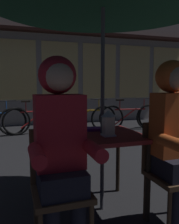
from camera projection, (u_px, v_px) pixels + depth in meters
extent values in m
plane|color=#232326|center=(102.00, 209.00, 2.30)|extent=(60.00, 60.00, 0.00)
cube|color=maroon|center=(102.00, 136.00, 2.21)|extent=(0.72, 0.72, 0.04)
cylinder|color=#2D2319|center=(80.00, 193.00, 1.87)|extent=(0.04, 0.04, 0.70)
cylinder|color=#2D2319|center=(148.00, 182.00, 2.06)|extent=(0.04, 0.04, 0.70)
cylinder|color=#2D2319|center=(63.00, 167.00, 2.45)|extent=(0.04, 0.04, 0.70)
cylinder|color=#2D2319|center=(118.00, 161.00, 2.64)|extent=(0.04, 0.04, 0.70)
cylinder|color=#4C4C51|center=(103.00, 93.00, 2.16)|extent=(0.04, 0.04, 2.25)
cube|color=white|center=(108.00, 135.00, 2.12)|extent=(0.11, 0.11, 0.02)
cube|color=white|center=(108.00, 125.00, 2.11)|extent=(0.09, 0.09, 0.16)
pyramid|color=white|center=(108.00, 113.00, 2.10)|extent=(0.11, 0.11, 0.06)
cube|color=#513823|center=(61.00, 193.00, 1.68)|extent=(0.40, 0.40, 0.04)
cylinder|color=#513823|center=(78.00, 208.00, 1.92)|extent=(0.03, 0.03, 0.41)
cylinder|color=#513823|center=(36.00, 215.00, 1.82)|extent=(0.03, 0.03, 0.41)
cube|color=#513823|center=(56.00, 155.00, 1.83)|extent=(0.40, 0.03, 0.42)
cube|color=#513823|center=(175.00, 177.00, 1.98)|extent=(0.40, 0.40, 0.04)
cylinder|color=#513823|center=(169.00, 217.00, 1.79)|extent=(0.03, 0.03, 0.41)
cylinder|color=#513823|center=(177.00, 191.00, 2.22)|extent=(0.03, 0.03, 0.41)
cylinder|color=#513823|center=(145.00, 196.00, 2.11)|extent=(0.03, 0.03, 0.41)
cube|color=#513823|center=(162.00, 145.00, 2.13)|extent=(0.40, 0.03, 0.42)
cube|color=black|center=(61.00, 180.00, 1.67)|extent=(0.32, 0.36, 0.16)
cube|color=red|center=(59.00, 132.00, 1.67)|extent=(0.34, 0.22, 0.52)
cylinder|color=red|center=(94.00, 150.00, 1.53)|extent=(0.09, 0.30, 0.09)
cylinder|color=red|center=(37.00, 155.00, 1.41)|extent=(0.09, 0.30, 0.09)
sphere|color=tan|center=(59.00, 76.00, 1.62)|extent=(0.21, 0.21, 0.21)
sphere|color=red|center=(57.00, 75.00, 1.67)|extent=(0.27, 0.27, 0.27)
cylinder|color=black|center=(174.00, 209.00, 1.86)|extent=(0.11, 0.11, 0.45)
cube|color=black|center=(175.00, 165.00, 1.97)|extent=(0.32, 0.36, 0.16)
cube|color=#E05B23|center=(174.00, 124.00, 1.96)|extent=(0.34, 0.22, 0.52)
cylinder|color=#E05B23|center=(172.00, 143.00, 1.71)|extent=(0.09, 0.30, 0.09)
sphere|color=tan|center=(176.00, 78.00, 1.92)|extent=(0.21, 0.21, 0.21)
sphere|color=#E05B23|center=(172.00, 76.00, 1.96)|extent=(0.27, 0.27, 0.27)
cube|color=#9E9389|center=(58.00, 21.00, 7.22)|extent=(10.00, 0.60, 6.20)
cube|color=#F4D17A|center=(17.00, 70.00, 6.71)|extent=(1.10, 0.02, 1.70)
cube|color=#F4D17A|center=(60.00, 71.00, 7.10)|extent=(1.10, 0.02, 1.70)
cube|color=#F4D17A|center=(100.00, 71.00, 7.49)|extent=(1.10, 0.02, 1.70)
cube|color=#F4D17A|center=(135.00, 72.00, 7.88)|extent=(1.10, 0.02, 1.70)
cube|color=#F4D17A|center=(167.00, 73.00, 8.27)|extent=(1.10, 0.02, 1.70)
cube|color=#331914|center=(61.00, 32.00, 6.84)|extent=(9.00, 0.36, 0.08)
torus|color=black|center=(13.00, 122.00, 5.51)|extent=(0.66, 0.16, 0.66)
cylinder|color=#1E4C93|center=(6.00, 107.00, 5.41)|extent=(0.02, 0.02, 0.28)
cylinder|color=black|center=(6.00, 101.00, 5.40)|extent=(0.44, 0.10, 0.02)
torus|color=black|center=(59.00, 119.00, 5.95)|extent=(0.66, 0.12, 0.66)
torus|color=black|center=(17.00, 121.00, 5.54)|extent=(0.66, 0.12, 0.66)
cylinder|color=maroon|center=(38.00, 111.00, 5.72)|extent=(0.84, 0.13, 0.04)
cylinder|color=maroon|center=(33.00, 119.00, 5.69)|extent=(0.61, 0.10, 0.44)
cylinder|color=maroon|center=(26.00, 107.00, 5.59)|extent=(0.02, 0.02, 0.24)
cube|color=black|center=(26.00, 101.00, 5.57)|extent=(0.21, 0.10, 0.04)
cylinder|color=maroon|center=(54.00, 105.00, 5.86)|extent=(0.02, 0.02, 0.28)
cylinder|color=black|center=(53.00, 99.00, 5.85)|extent=(0.44, 0.07, 0.02)
torus|color=black|center=(103.00, 118.00, 6.05)|extent=(0.66, 0.10, 0.66)
torus|color=black|center=(64.00, 120.00, 5.81)|extent=(0.66, 0.10, 0.66)
cylinder|color=#B78419|center=(84.00, 111.00, 5.90)|extent=(0.84, 0.10, 0.04)
cylinder|color=#B78419|center=(79.00, 118.00, 5.90)|extent=(0.61, 0.08, 0.44)
cylinder|color=#B78419|center=(73.00, 106.00, 5.82)|extent=(0.02, 0.02, 0.24)
cube|color=black|center=(73.00, 101.00, 5.81)|extent=(0.21, 0.09, 0.04)
cylinder|color=#B78419|center=(99.00, 105.00, 5.98)|extent=(0.02, 0.02, 0.28)
cylinder|color=black|center=(99.00, 99.00, 5.96)|extent=(0.44, 0.06, 0.02)
torus|color=black|center=(148.00, 117.00, 6.32)|extent=(0.66, 0.12, 0.66)
torus|color=black|center=(111.00, 118.00, 6.10)|extent=(0.66, 0.12, 0.66)
cylinder|color=maroon|center=(130.00, 109.00, 6.18)|extent=(0.84, 0.12, 0.04)
cylinder|color=maroon|center=(126.00, 116.00, 6.18)|extent=(0.61, 0.10, 0.44)
cylinder|color=maroon|center=(120.00, 105.00, 6.11)|extent=(0.02, 0.02, 0.24)
cube|color=black|center=(120.00, 100.00, 6.09)|extent=(0.21, 0.10, 0.04)
cylinder|color=maroon|center=(144.00, 104.00, 6.25)|extent=(0.02, 0.02, 0.28)
cylinder|color=black|center=(144.00, 98.00, 6.23)|extent=(0.44, 0.07, 0.02)
torus|color=black|center=(175.00, 114.00, 7.00)|extent=(0.66, 0.15, 0.66)
torus|color=black|center=(148.00, 116.00, 6.54)|extent=(0.66, 0.15, 0.66)
cylinder|color=black|center=(162.00, 107.00, 6.74)|extent=(0.83, 0.16, 0.04)
cylinder|color=black|center=(159.00, 114.00, 6.71)|extent=(0.60, 0.13, 0.44)
cylinder|color=black|center=(155.00, 103.00, 6.60)|extent=(0.02, 0.02, 0.24)
cube|color=black|center=(155.00, 99.00, 6.58)|extent=(0.21, 0.11, 0.04)
cylinder|color=black|center=(172.00, 102.00, 6.90)|extent=(0.02, 0.02, 0.28)
cylinder|color=black|center=(173.00, 97.00, 6.88)|extent=(0.44, 0.09, 0.02)
cube|color=#661E7A|center=(91.00, 129.00, 2.39)|extent=(0.22, 0.18, 0.02)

